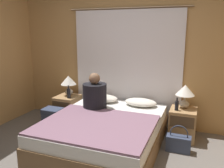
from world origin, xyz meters
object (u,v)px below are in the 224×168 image
at_px(nightstand_left, 68,109).
at_px(lamp_left, 69,82).
at_px(person_left_in_bed, 95,95).
at_px(lamp_right, 185,92).
at_px(backpack_on_floor, 53,118).
at_px(pillow_left, 103,98).
at_px(pillow_right, 141,102).
at_px(handbag_on_floor, 178,143).
at_px(nightstand_right, 183,124).
at_px(bed, 105,132).
at_px(beer_bottle_on_left_stand, 69,93).
at_px(beer_bottle_on_right_stand, 177,105).

relative_size(nightstand_left, lamp_left, 1.31).
height_order(lamp_left, person_left_in_bed, person_left_in_bed).
bearing_deg(lamp_left, lamp_right, 0.00).
xyz_separation_m(lamp_left, backpack_on_floor, (-0.02, -0.52, -0.53)).
distance_m(person_left_in_bed, backpack_on_floor, 0.89).
height_order(pillow_left, backpack_on_floor, pillow_left).
distance_m(pillow_right, handbag_on_floor, 0.95).
bearing_deg(person_left_in_bed, nightstand_right, 13.59).
distance_m(pillow_left, person_left_in_bed, 0.43).
height_order(bed, beer_bottle_on_left_stand, beer_bottle_on_left_stand).
bearing_deg(beer_bottle_on_right_stand, handbag_on_floor, -76.26).
bearing_deg(handbag_on_floor, nightstand_left, 167.95).
xyz_separation_m(bed, pillow_left, (-0.35, 0.75, 0.29)).
bearing_deg(pillow_left, lamp_left, 179.34).
height_order(person_left_in_bed, beer_bottle_on_left_stand, person_left_in_bed).
bearing_deg(beer_bottle_on_left_stand, backpack_on_floor, -108.39).
height_order(lamp_left, beer_bottle_on_left_stand, lamp_left).
height_order(pillow_right, person_left_in_bed, person_left_in_bed).
relative_size(lamp_right, pillow_right, 0.70).
bearing_deg(lamp_right, pillow_right, -179.34).
distance_m(bed, beer_bottle_on_right_stand, 1.18).
bearing_deg(lamp_right, person_left_in_bed, -163.60).
bearing_deg(nightstand_right, backpack_on_floor, -168.20).
relative_size(pillow_left, backpack_on_floor, 1.39).
distance_m(nightstand_left, person_left_in_bed, 0.92).
bearing_deg(backpack_on_floor, person_left_in_bed, 8.46).
height_order(bed, lamp_left, lamp_left).
bearing_deg(pillow_right, bed, -114.87).
relative_size(nightstand_right, pillow_right, 0.91).
distance_m(pillow_left, pillow_right, 0.69).
bearing_deg(person_left_in_bed, lamp_right, 16.40).
bearing_deg(lamp_left, nightstand_right, -1.97).
xyz_separation_m(backpack_on_floor, handbag_on_floor, (2.13, -0.00, -0.09)).
relative_size(bed, pillow_left, 3.55).
bearing_deg(nightstand_right, person_left_in_bed, -166.41).
relative_size(backpack_on_floor, handbag_on_floor, 0.98).
height_order(nightstand_right, pillow_right, pillow_right).
distance_m(lamp_right, beer_bottle_on_right_stand, 0.26).
xyz_separation_m(bed, nightstand_right, (1.06, 0.68, 0.03)).
relative_size(bed, backpack_on_floor, 4.92).
xyz_separation_m(pillow_left, backpack_on_floor, (-0.73, -0.51, -0.29)).
height_order(pillow_left, beer_bottle_on_left_stand, beer_bottle_on_left_stand).
height_order(nightstand_left, beer_bottle_on_left_stand, beer_bottle_on_left_stand).
bearing_deg(pillow_right, lamp_right, 0.66).
bearing_deg(person_left_in_bed, bed, -47.11).
height_order(beer_bottle_on_right_stand, handbag_on_floor, beer_bottle_on_right_stand).
relative_size(bed, handbag_on_floor, 4.83).
height_order(pillow_right, beer_bottle_on_left_stand, beer_bottle_on_left_stand).
relative_size(nightstand_left, handbag_on_floor, 1.24).
distance_m(backpack_on_floor, handbag_on_floor, 2.13).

